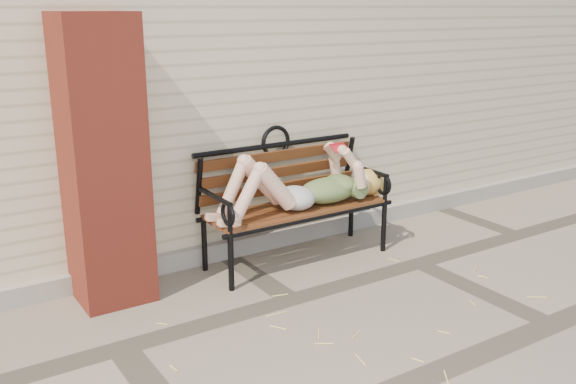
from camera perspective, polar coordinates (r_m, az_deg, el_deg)
ground at (r=5.40m, az=11.53°, el=-6.23°), size 80.00×80.00×0.00m
house_wall at (r=7.45m, az=-4.37°, el=12.08°), size 8.00×4.00×3.00m
foundation_strip at (r=6.05m, az=5.19°, el=-2.71°), size 8.00×0.10×0.15m
brick_pillar at (r=4.57m, az=-16.10°, el=2.53°), size 0.50×0.50×2.00m
garden_bench at (r=5.24m, az=0.24°, el=0.46°), size 1.67×0.67×1.08m
reading_woman at (r=5.14m, az=1.17°, el=0.53°), size 1.58×0.36×0.50m
straw_scatter at (r=4.13m, az=5.77°, el=-13.27°), size 3.08×1.81×0.01m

